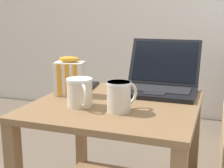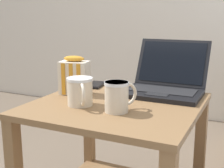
{
  "view_description": "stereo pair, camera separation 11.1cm",
  "coord_description": "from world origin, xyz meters",
  "px_view_note": "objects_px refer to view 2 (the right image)",
  "views": [
    {
      "loc": [
        0.36,
        -1.07,
        0.89
      ],
      "look_at": [
        0.0,
        -0.04,
        0.64
      ],
      "focal_mm": 50.0,
      "sensor_mm": 36.0,
      "label": 1
    },
    {
      "loc": [
        0.46,
        -1.03,
        0.89
      ],
      "look_at": [
        0.0,
        -0.04,
        0.64
      ],
      "focal_mm": 50.0,
      "sensor_mm": 36.0,
      "label": 2
    }
  ],
  "objects_px": {
    "laptop": "(165,83)",
    "snack_bag": "(74,76)",
    "mug_front_right": "(80,90)",
    "mug_front_left": "(117,95)",
    "cell_phone": "(96,85)"
  },
  "relations": [
    {
      "from": "cell_phone",
      "to": "laptop",
      "type": "bearing_deg",
      "value": 2.02
    },
    {
      "from": "mug_front_left",
      "to": "cell_phone",
      "type": "distance_m",
      "value": 0.4
    },
    {
      "from": "mug_front_right",
      "to": "cell_phone",
      "type": "bearing_deg",
      "value": 107.89
    },
    {
      "from": "mug_front_right",
      "to": "snack_bag",
      "type": "relative_size",
      "value": 0.76
    },
    {
      "from": "cell_phone",
      "to": "mug_front_left",
      "type": "bearing_deg",
      "value": -51.11
    },
    {
      "from": "mug_front_left",
      "to": "cell_phone",
      "type": "relative_size",
      "value": 0.82
    },
    {
      "from": "mug_front_right",
      "to": "laptop",
      "type": "bearing_deg",
      "value": 53.78
    },
    {
      "from": "laptop",
      "to": "snack_bag",
      "type": "bearing_deg",
      "value": -152.63
    },
    {
      "from": "laptop",
      "to": "mug_front_right",
      "type": "bearing_deg",
      "value": -126.22
    },
    {
      "from": "cell_phone",
      "to": "snack_bag",
      "type": "bearing_deg",
      "value": -94.17
    },
    {
      "from": "cell_phone",
      "to": "mug_front_right",
      "type": "bearing_deg",
      "value": -72.11
    },
    {
      "from": "laptop",
      "to": "snack_bag",
      "type": "relative_size",
      "value": 2.02
    },
    {
      "from": "laptop",
      "to": "cell_phone",
      "type": "xyz_separation_m",
      "value": [
        -0.32,
        -0.01,
        -0.04
      ]
    },
    {
      "from": "snack_bag",
      "to": "cell_phone",
      "type": "xyz_separation_m",
      "value": [
        0.01,
        0.16,
        -0.07
      ]
    },
    {
      "from": "snack_bag",
      "to": "mug_front_left",
      "type": "bearing_deg",
      "value": -29.31
    }
  ]
}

